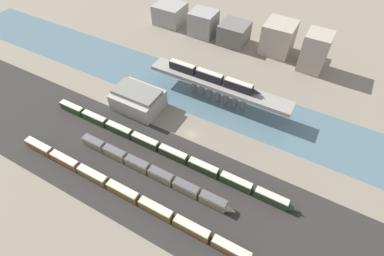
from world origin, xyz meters
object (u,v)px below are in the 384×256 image
warehouse_building (138,99)px  train_on_bridge (212,77)px  train_yard_mid (152,171)px  train_yard_near (127,193)px  train_yard_far (162,149)px

warehouse_building → train_on_bridge: bearing=40.1°
train_yard_mid → warehouse_building: bearing=133.1°
train_yard_near → train_on_bridge: bearing=87.7°
train_on_bridge → train_yard_mid: bearing=-90.0°
train_yard_far → warehouse_building: (-22.98, 16.53, 2.71)m
train_on_bridge → warehouse_building: size_ratio=2.17×
train_yard_mid → train_yard_far: 10.83m
train_on_bridge → train_yard_far: train_on_bridge is taller
train_on_bridge → warehouse_building: (-25.37, -21.36, -7.14)m
train_on_bridge → warehouse_building: bearing=-139.9°
train_yard_far → warehouse_building: size_ratio=5.26×
train_yard_mid → train_yard_near: bearing=-101.8°
train_yard_mid → train_yard_far: train_yard_mid is taller
train_on_bridge → train_yard_mid: 49.42m
train_yard_near → warehouse_building: 45.22m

